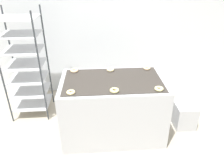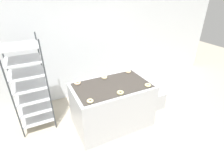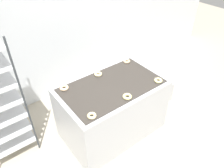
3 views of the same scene
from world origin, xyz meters
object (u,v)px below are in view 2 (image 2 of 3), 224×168
at_px(donut_near_right, 148,85).
at_px(baking_rack_cart, 29,85).
at_px(donut_far_left, 77,83).
at_px(donut_far_right, 128,72).
at_px(fryer_machine, 112,105).
at_px(donut_far_center, 104,77).
at_px(glaze_bin, 155,99).
at_px(donut_near_left, 90,101).
at_px(donut_near_center, 120,92).

bearing_deg(donut_near_right, baking_rack_cart, 152.90).
xyz_separation_m(donut_far_left, donut_far_right, (1.11, 0.01, -0.00)).
distance_m(fryer_machine, donut_far_center, 0.57).
height_order(baking_rack_cart, donut_near_right, baking_rack_cart).
xyz_separation_m(glaze_bin, donut_far_left, (-1.71, 0.25, 0.73)).
bearing_deg(fryer_machine, baking_rack_cart, 154.14).
relative_size(baking_rack_cart, donut_near_left, 16.34).
bearing_deg(donut_far_right, donut_far_left, -179.57).
bearing_deg(donut_near_left, donut_near_right, 0.24).
height_order(fryer_machine, glaze_bin, fryer_machine).
xyz_separation_m(donut_near_right, donut_far_right, (-0.01, 0.66, -0.00)).
height_order(fryer_machine, donut_near_center, donut_near_center).
bearing_deg(donut_far_left, donut_near_center, -49.76).
relative_size(baking_rack_cart, donut_far_left, 14.75).
bearing_deg(donut_far_left, glaze_bin, -8.15).
height_order(donut_near_center, donut_near_right, same).
xyz_separation_m(baking_rack_cart, donut_near_right, (1.93, -0.99, 0.01)).
bearing_deg(donut_near_left, donut_far_center, 50.16).
height_order(glaze_bin, donut_near_left, donut_near_left).
bearing_deg(donut_far_right, donut_near_right, -89.09).
bearing_deg(donut_near_left, donut_far_right, 31.06).
bearing_deg(fryer_machine, donut_far_left, 149.59).
relative_size(baking_rack_cart, glaze_bin, 4.60).
height_order(fryer_machine, donut_far_center, donut_far_center).
distance_m(donut_near_right, donut_far_center, 0.86).
bearing_deg(glaze_bin, fryer_machine, -175.99).
relative_size(glaze_bin, donut_near_center, 3.27).
height_order(baking_rack_cart, donut_near_left, baking_rack_cart).
xyz_separation_m(baking_rack_cart, donut_near_left, (0.81, -0.99, 0.01)).
height_order(donut_far_left, donut_far_center, same).
xyz_separation_m(baking_rack_cart, donut_far_right, (1.92, -0.33, 0.01)).
xyz_separation_m(glaze_bin, donut_near_right, (-0.59, -0.41, 0.73)).
distance_m(glaze_bin, donut_near_center, 1.43).
distance_m(donut_near_left, donut_far_center, 0.84).
xyz_separation_m(fryer_machine, donut_far_right, (0.56, 0.33, 0.47)).
height_order(fryer_machine, donut_far_left, donut_far_left).
xyz_separation_m(baking_rack_cart, donut_far_center, (1.35, -0.35, 0.01)).
bearing_deg(baking_rack_cart, donut_far_right, -9.64).
relative_size(donut_near_left, donut_far_center, 0.95).
height_order(baking_rack_cart, donut_far_left, baking_rack_cart).
xyz_separation_m(donut_far_left, donut_far_center, (0.55, -0.01, -0.00)).
bearing_deg(donut_far_center, fryer_machine, -87.94).
bearing_deg(donut_near_center, donut_near_right, -0.21).
relative_size(donut_near_left, donut_far_left, 0.90).
bearing_deg(donut_near_center, donut_far_center, 90.50).
distance_m(donut_near_right, donut_far_right, 0.66).
distance_m(donut_near_right, donut_far_left, 1.30).
distance_m(donut_far_center, donut_far_right, 0.57).
bearing_deg(baking_rack_cart, fryer_machine, -25.86).
height_order(baking_rack_cart, donut_far_right, baking_rack_cart).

